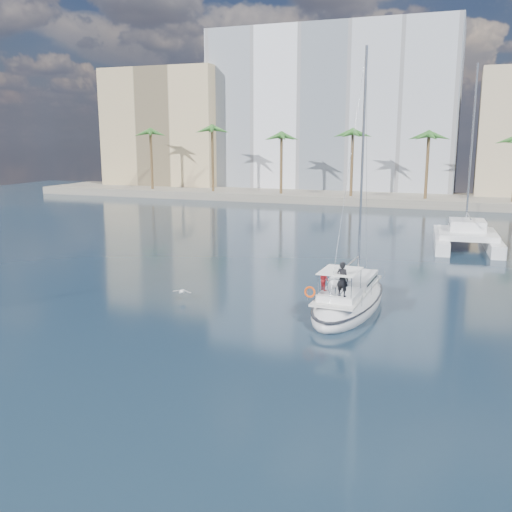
% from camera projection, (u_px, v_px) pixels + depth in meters
% --- Properties ---
extents(ground, '(160.00, 160.00, 0.00)m').
position_uv_depth(ground, '(250.00, 319.00, 31.79)').
color(ground, black).
rests_on(ground, ground).
extents(quay, '(120.00, 14.00, 1.20)m').
position_uv_depth(quay, '(390.00, 199.00, 87.71)').
color(quay, gray).
rests_on(quay, ground).
extents(building_modern, '(42.00, 16.00, 28.00)m').
position_uv_depth(building_modern, '(333.00, 113.00, 100.03)').
color(building_modern, white).
rests_on(building_modern, ground).
extents(building_tan_left, '(22.00, 14.00, 22.00)m').
position_uv_depth(building_tan_left, '(171.00, 131.00, 107.09)').
color(building_tan_left, tan).
rests_on(building_tan_left, ground).
extents(palm_left, '(3.60, 3.60, 12.30)m').
position_uv_depth(palm_left, '(179.00, 135.00, 93.51)').
color(palm_left, brown).
rests_on(palm_left, ground).
extents(palm_centre, '(3.60, 3.60, 12.30)m').
position_uv_depth(palm_centre, '(390.00, 134.00, 82.04)').
color(palm_centre, brown).
rests_on(palm_centre, ground).
extents(main_sloop, '(3.88, 10.85, 15.90)m').
position_uv_depth(main_sloop, '(349.00, 300.00, 33.73)').
color(main_sloop, silver).
rests_on(main_sloop, ground).
extents(catamaran, '(6.37, 11.55, 16.41)m').
position_uv_depth(catamaran, '(467.00, 235.00, 52.28)').
color(catamaran, silver).
rests_on(catamaran, ground).
extents(seagull, '(1.23, 0.53, 0.23)m').
position_uv_depth(seagull, '(182.00, 291.00, 35.48)').
color(seagull, silver).
rests_on(seagull, ground).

